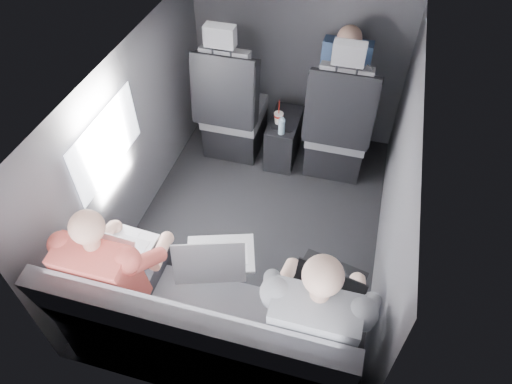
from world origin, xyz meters
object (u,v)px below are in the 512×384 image
(rear_bench, at_px, (207,334))
(laptop_white, at_px, (121,246))
(passenger_rear_right, at_px, (316,316))
(center_console, at_px, (284,138))
(passenger_rear_left, at_px, (120,269))
(soda_cup, at_px, (279,118))
(front_seat_left, at_px, (232,114))
(laptop_black, at_px, (329,282))
(passenger_front_right, at_px, (343,77))
(laptop_silver, at_px, (217,257))
(front_seat_right, at_px, (338,131))
(water_bottle, at_px, (282,126))

(rear_bench, bearing_deg, laptop_white, 158.25)
(laptop_white, xyz_separation_m, passenger_rear_right, (1.15, -0.14, -0.00))
(center_console, distance_m, passenger_rear_left, 1.96)
(rear_bench, relative_size, soda_cup, 6.87)
(front_seat_left, height_order, laptop_black, front_seat_left)
(passenger_front_right, bearing_deg, front_seat_left, -163.35)
(laptop_white, xyz_separation_m, laptop_silver, (0.56, 0.07, 0.01))
(soda_cup, xyz_separation_m, passenger_rear_right, (0.61, -1.78, 0.17))
(center_console, bearing_deg, laptop_silver, -90.78)
(front_seat_right, relative_size, passenger_front_right, 1.72)
(laptop_white, relative_size, laptop_silver, 0.74)
(laptop_silver, height_order, passenger_front_right, passenger_front_right)
(laptop_black, relative_size, passenger_rear_left, 0.35)
(passenger_rear_left, bearing_deg, front_seat_right, 61.80)
(passenger_rear_left, height_order, passenger_rear_right, passenger_rear_right)
(passenger_rear_right, xyz_separation_m, passenger_front_right, (-0.16, 2.06, 0.11))
(rear_bench, xyz_separation_m, laptop_black, (0.61, 0.31, 0.33))
(laptop_silver, bearing_deg, passenger_rear_right, -18.67)
(rear_bench, xyz_separation_m, passenger_rear_left, (-0.52, 0.10, 0.30))
(front_seat_right, height_order, passenger_front_right, front_seat_right)
(passenger_rear_left, bearing_deg, soda_cup, 74.91)
(soda_cup, relative_size, passenger_rear_left, 0.20)
(center_console, height_order, laptop_silver, laptop_silver)
(water_bottle, relative_size, passenger_rear_right, 0.13)
(front_seat_left, xyz_separation_m, laptop_white, (-0.13, -1.67, 0.23))
(center_console, relative_size, laptop_black, 1.17)
(passenger_rear_right, bearing_deg, water_bottle, 108.64)
(center_console, xyz_separation_m, laptop_silver, (-0.02, -1.65, 0.44))
(front_seat_right, distance_m, laptop_silver, 1.69)
(rear_bench, bearing_deg, passenger_front_right, 79.19)
(laptop_silver, height_order, laptop_black, laptop_silver)
(laptop_silver, distance_m, laptop_black, 0.63)
(front_seat_left, xyz_separation_m, front_seat_right, (0.90, 0.00, 0.00))
(water_bottle, xyz_separation_m, passenger_front_right, (0.40, 0.40, 0.27))
(passenger_rear_right, bearing_deg, front_seat_left, 119.55)
(front_seat_left, bearing_deg, laptop_white, -94.37)
(soda_cup, distance_m, laptop_black, 1.70)
(rear_bench, height_order, soda_cup, rear_bench)
(front_seat_right, relative_size, passenger_rear_right, 1.03)
(rear_bench, xyz_separation_m, laptop_white, (-0.58, 0.23, 0.32))
(front_seat_right, height_order, center_console, front_seat_right)
(laptop_white, relative_size, passenger_rear_left, 0.28)
(front_seat_left, relative_size, soda_cup, 5.43)
(water_bottle, relative_size, passenger_front_right, 0.21)
(laptop_black, bearing_deg, passenger_rear_left, -169.48)
(water_bottle, distance_m, laptop_silver, 1.47)
(center_console, xyz_separation_m, water_bottle, (0.01, -0.18, 0.27))
(soda_cup, bearing_deg, center_console, 60.48)
(laptop_white, bearing_deg, center_console, 71.35)
(front_seat_left, bearing_deg, laptop_silver, -75.08)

